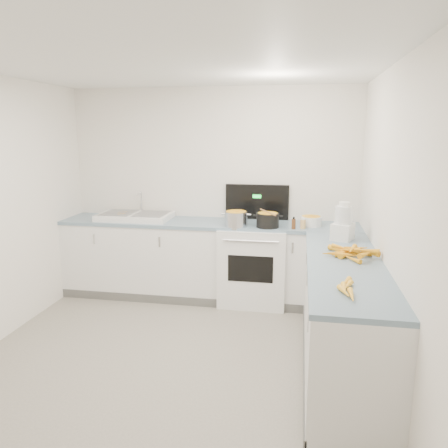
% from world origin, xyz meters
% --- Properties ---
extents(floor, '(3.50, 4.00, 0.00)m').
position_xyz_m(floor, '(0.00, 0.00, 0.00)').
color(floor, gray).
rests_on(floor, ground).
extents(ceiling, '(3.50, 4.00, 0.00)m').
position_xyz_m(ceiling, '(0.00, 0.00, 2.50)').
color(ceiling, white).
rests_on(ceiling, ground).
extents(wall_back, '(3.50, 0.00, 2.50)m').
position_xyz_m(wall_back, '(0.00, 2.00, 1.25)').
color(wall_back, white).
rests_on(wall_back, ground).
extents(wall_right, '(0.00, 4.00, 2.50)m').
position_xyz_m(wall_right, '(1.75, 0.00, 1.25)').
color(wall_right, white).
rests_on(wall_right, ground).
extents(counter_back, '(3.50, 0.62, 0.94)m').
position_xyz_m(counter_back, '(0.00, 1.70, 0.47)').
color(counter_back, white).
rests_on(counter_back, ground).
extents(counter_right, '(0.62, 2.20, 0.94)m').
position_xyz_m(counter_right, '(1.45, 0.30, 0.47)').
color(counter_right, white).
rests_on(counter_right, ground).
extents(stove, '(0.76, 0.65, 1.36)m').
position_xyz_m(stove, '(0.55, 1.69, 0.47)').
color(stove, white).
rests_on(stove, ground).
extents(sink, '(0.86, 0.52, 0.31)m').
position_xyz_m(sink, '(-0.90, 1.70, 0.98)').
color(sink, white).
rests_on(sink, counter_back).
extents(steel_pot, '(0.26, 0.26, 0.19)m').
position_xyz_m(steel_pot, '(0.36, 1.52, 1.01)').
color(steel_pot, silver).
rests_on(steel_pot, stove).
extents(black_pot, '(0.33, 0.33, 0.18)m').
position_xyz_m(black_pot, '(0.72, 1.53, 1.01)').
color(black_pot, black).
rests_on(black_pot, stove).
extents(wooden_spoon, '(0.21, 0.36, 0.02)m').
position_xyz_m(wooden_spoon, '(0.72, 1.53, 1.11)').
color(wooden_spoon, '#AD7A47').
rests_on(wooden_spoon, black_pot).
extents(mixing_bowl, '(0.31, 0.31, 0.11)m').
position_xyz_m(mixing_bowl, '(1.19, 1.68, 0.99)').
color(mixing_bowl, white).
rests_on(mixing_bowl, counter_back).
extents(extract_bottle, '(0.04, 0.04, 0.11)m').
position_xyz_m(extract_bottle, '(1.00, 1.48, 1.00)').
color(extract_bottle, '#593319').
rests_on(extract_bottle, counter_back).
extents(spice_jar, '(0.06, 0.06, 0.10)m').
position_xyz_m(spice_jar, '(1.10, 1.52, 0.99)').
color(spice_jar, '#E5B266').
rests_on(spice_jar, counter_back).
extents(food_processor, '(0.25, 0.28, 0.38)m').
position_xyz_m(food_processor, '(1.48, 1.09, 1.10)').
color(food_processor, white).
rests_on(food_processor, counter_right).
extents(carrot_pile, '(0.48, 0.48, 0.09)m').
position_xyz_m(carrot_pile, '(1.50, 0.49, 0.98)').
color(carrot_pile, '#F4A51D').
rests_on(carrot_pile, counter_right).
extents(peeled_carrots, '(0.12, 0.43, 0.04)m').
position_xyz_m(peeled_carrots, '(1.39, -0.37, 0.96)').
color(peeled_carrots, yellow).
rests_on(peeled_carrots, counter_right).
extents(peelings, '(0.12, 0.26, 0.01)m').
position_xyz_m(peelings, '(-1.04, 1.64, 1.02)').
color(peelings, tan).
rests_on(peelings, sink).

